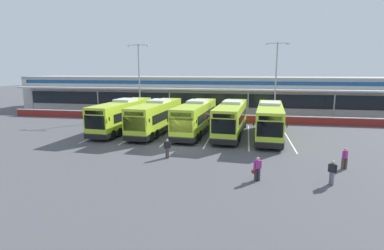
{
  "coord_description": "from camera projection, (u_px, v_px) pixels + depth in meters",
  "views": [
    {
      "loc": [
        5.89,
        -27.11,
        7.31
      ],
      "look_at": [
        0.43,
        3.0,
        1.6
      ],
      "focal_mm": 27.96,
      "sensor_mm": 36.0,
      "label": 1
    }
  ],
  "objects": [
    {
      "name": "pedestrian_near_bin",
      "position": [
        332.0,
        172.0,
        19.1
      ],
      "size": [
        0.51,
        0.41,
        1.62
      ],
      "color": "slate",
      "rests_on": "ground"
    },
    {
      "name": "lamp_post_west",
      "position": [
        139.0,
        76.0,
        44.87
      ],
      "size": [
        3.24,
        0.28,
        11.0
      ],
      "color": "#9E9EA3",
      "rests_on": "ground"
    },
    {
      "name": "bay_stripe_east",
      "position": [
        288.0,
        137.0,
        32.56
      ],
      "size": [
        0.14,
        13.0,
        0.01
      ],
      "primitive_type": "cube",
      "color": "silver",
      "rests_on": "ground"
    },
    {
      "name": "bay_stripe_west",
      "position": [
        141.0,
        132.0,
        35.51
      ],
      "size": [
        0.14,
        13.0,
        0.01
      ],
      "primitive_type": "cube",
      "color": "silver",
      "rests_on": "ground"
    },
    {
      "name": "bay_stripe_mid_east",
      "position": [
        249.0,
        136.0,
        33.29
      ],
      "size": [
        0.14,
        13.0,
        0.01
      ],
      "primitive_type": "cube",
      "color": "silver",
      "rests_on": "ground"
    },
    {
      "name": "terminal_building",
      "position": [
        213.0,
        93.0,
        54.07
      ],
      "size": [
        70.0,
        13.0,
        6.0
      ],
      "color": "silver",
      "rests_on": "ground"
    },
    {
      "name": "bay_stripe_centre",
      "position": [
        211.0,
        134.0,
        34.03
      ],
      "size": [
        0.14,
        13.0,
        0.01
      ],
      "primitive_type": "cube",
      "color": "silver",
      "rests_on": "ground"
    },
    {
      "name": "pedestrian_in_dark_coat",
      "position": [
        167.0,
        148.0,
        24.92
      ],
      "size": [
        0.54,
        0.29,
        1.62
      ],
      "color": "#4C4238",
      "rests_on": "ground"
    },
    {
      "name": "coach_bus_leftmost",
      "position": [
        123.0,
        116.0,
        35.82
      ],
      "size": [
        3.6,
        12.3,
        3.78
      ],
      "color": "#B7DB2D",
      "rests_on": "ground"
    },
    {
      "name": "coach_bus_left_centre",
      "position": [
        156.0,
        117.0,
        34.95
      ],
      "size": [
        3.6,
        12.3,
        3.78
      ],
      "color": "#B7DB2D",
      "rests_on": "ground"
    },
    {
      "name": "lamp_post_centre",
      "position": [
        276.0,
        77.0,
        41.78
      ],
      "size": [
        3.24,
        0.28,
        11.0
      ],
      "color": "#9E9EA3",
      "rests_on": "ground"
    },
    {
      "name": "pedestrian_with_handbag",
      "position": [
        257.0,
        168.0,
        19.81
      ],
      "size": [
        0.65,
        0.42,
        1.62
      ],
      "color": "#33333D",
      "rests_on": "ground"
    },
    {
      "name": "bay_stripe_mid_west",
      "position": [
        175.0,
        133.0,
        34.77
      ],
      "size": [
        0.14,
        13.0,
        0.01
      ],
      "primitive_type": "cube",
      "color": "silver",
      "rests_on": "ground"
    },
    {
      "name": "coach_bus_rightmost",
      "position": [
        270.0,
        121.0,
        32.31
      ],
      "size": [
        3.6,
        12.3,
        3.78
      ],
      "color": "#B7DB2D",
      "rests_on": "ground"
    },
    {
      "name": "coach_bus_right_centre",
      "position": [
        231.0,
        119.0,
        33.62
      ],
      "size": [
        3.6,
        12.3,
        3.78
      ],
      "color": "#B7DB2D",
      "rests_on": "ground"
    },
    {
      "name": "ground_plane",
      "position": [
        182.0,
        147.0,
        28.6
      ],
      "size": [
        200.0,
        200.0,
        0.0
      ],
      "primitive_type": "plane",
      "color": "#4C4C51"
    },
    {
      "name": "coach_bus_centre",
      "position": [
        196.0,
        118.0,
        34.4
      ],
      "size": [
        3.6,
        12.3,
        3.78
      ],
      "color": "#B7DB2D",
      "rests_on": "ground"
    },
    {
      "name": "pedestrian_child",
      "position": [
        345.0,
        158.0,
        22.11
      ],
      "size": [
        0.48,
        0.41,
        1.62
      ],
      "color": "#4C4238",
      "rests_on": "ground"
    },
    {
      "name": "red_barrier_wall",
      "position": [
        203.0,
        118.0,
        42.52
      ],
      "size": [
        60.0,
        0.4,
        1.1
      ],
      "color": "maroon",
      "rests_on": "ground"
    },
    {
      "name": "bay_stripe_far_west",
      "position": [
        108.0,
        131.0,
        36.24
      ],
      "size": [
        0.14,
        13.0,
        0.01
      ],
      "primitive_type": "cube",
      "color": "silver",
      "rests_on": "ground"
    }
  ]
}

